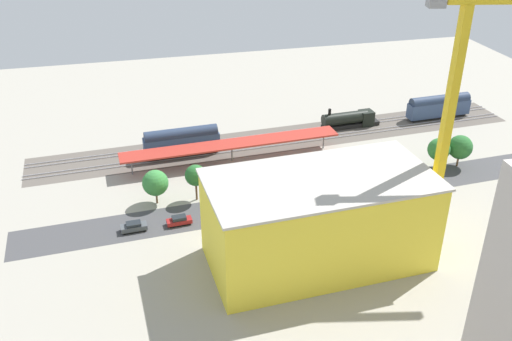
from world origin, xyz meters
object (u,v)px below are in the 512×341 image
Objects in this scene: parked_car_6 at (179,221)px; box_truck_2 at (367,200)px; parked_car_1 at (369,197)px; parked_car_5 at (218,217)px; locomotive at (351,120)px; box_truck_1 at (327,201)px; parked_car_4 at (254,211)px; platform_canopy_near at (232,144)px; construction_building at (319,221)px; parked_car_3 at (291,207)px; street_tree_1 at (196,175)px; freight_coach_far at (182,141)px; parked_car_2 at (326,200)px; box_truck_0 at (312,202)px; passenger_coach at (439,106)px; street_tree_2 at (460,147)px; traffic_light at (330,163)px; parked_car_7 at (134,227)px; street_tree_0 at (155,183)px; street_tree_3 at (439,149)px; tower_crane at (458,109)px; parked_car_0 at (397,192)px.

box_truck_2 reaches higher than parked_car_6.
parked_car_6 is (35.81, -0.78, -0.05)m from parked_car_1.
parked_car_5 is 0.49× the size of box_truck_2.
locomotive is 38.74m from box_truck_1.
platform_canopy_near is at bearing -91.40° from parked_car_4.
locomotive is 37.32m from box_truck_2.
parked_car_3 is at bearing -93.97° from construction_building.
freight_coach_far is at bearing -89.56° from street_tree_1.
box_truck_1 is 1.16× the size of box_truck_2.
parked_car_2 is 0.43× the size of box_truck_0.
passenger_coach is 76.68m from parked_car_6.
platform_canopy_near is 56.24m from passenger_coach.
street_tree_2 is (-59.98, -7.96, 3.64)m from parked_car_6.
box_truck_2 is at bearing 107.82° from traffic_light.
box_truck_2 is at bearing 167.81° from box_truck_1.
parked_car_7 is at bearing -0.31° from parked_car_4.
street_tree_3 is at bearing -179.89° from street_tree_0.
tower_crane is at bearing 51.53° from street_tree_2.
box_truck_0 is 1.54× the size of street_tree_3.
traffic_light is at bearing 139.95° from platform_canopy_near.
street_tree_1 is at bearing -58.47° from construction_building.
box_truck_2 is (-42.42, 3.02, 0.96)m from parked_car_7.
construction_building is (-13.40, 14.85, 6.47)m from parked_car_5.
passenger_coach is at bearing -175.45° from freight_coach_far.
box_truck_2 is (-30.34, 30.38, -1.65)m from freight_coach_far.
parked_car_7 is 0.63× the size of street_tree_1.
tower_crane reaches higher than parked_car_5.
passenger_coach is (-23.58, -0.00, 1.24)m from locomotive.
tower_crane is (-28.21, 36.02, 19.42)m from platform_canopy_near.
street_tree_3 is (-9.49, 24.15, 2.34)m from locomotive.
parked_car_4 is at bearing -5.62° from box_truck_1.
locomotive is at bearing -60.01° from street_tree_2.
parked_car_2 is at bearing 16.52° from street_tree_3.
parked_car_0 reaches higher than parked_car_4.
street_tree_2 reaches higher than street_tree_0.
platform_canopy_near is 7.19× the size of street_tree_3.
traffic_light reaches higher than parked_car_2.
platform_canopy_near reaches higher than parked_car_6.
parked_car_6 reaches higher than parked_car_7.
street_tree_0 is at bearing -10.68° from parked_car_0.
passenger_coach is 2.29× the size of street_tree_1.
box_truck_2 is at bearing 174.95° from parked_car_6.
locomotive is at bearing 0.01° from passenger_coach.
parked_car_0 is at bearing 24.48° from street_tree_2.
parked_car_5 is 0.94× the size of parked_car_7.
tower_crane is 29.35m from box_truck_1.
traffic_light reaches higher than parked_car_3.
street_tree_2 is 1.03× the size of traffic_light.
construction_building is (-6.06, 37.36, 3.29)m from platform_canopy_near.
street_tree_0 is (30.72, -8.12, 3.55)m from parked_car_2.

